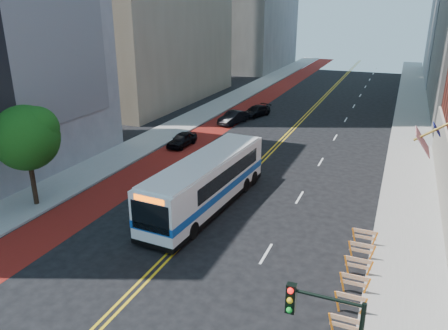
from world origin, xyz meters
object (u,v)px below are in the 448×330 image
transit_bus (207,181)px  car_a (182,140)px  street_tree (27,135)px  car_c (256,111)px  car_b (233,118)px

transit_bus → car_a: 13.75m
street_tree → car_c: 30.37m
car_b → car_c: car_b is taller
street_tree → car_c: size_ratio=1.53×
transit_bus → car_c: transit_bus is taller
street_tree → transit_bus: size_ratio=0.52×
transit_bus → car_b: transit_bus is taller
transit_bus → car_b: bearing=110.4°
car_a → car_c: 14.35m
street_tree → car_b: bearing=80.1°
transit_bus → car_a: transit_bus is taller
car_a → car_c: car_a is taller
transit_bus → street_tree: bearing=-154.8°
street_tree → car_b: 25.94m
street_tree → transit_bus: street_tree is taller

